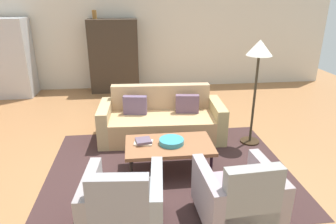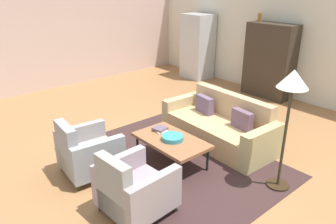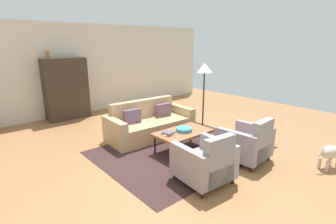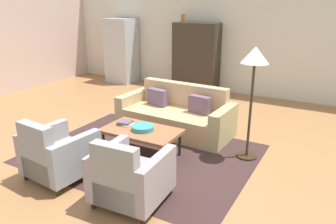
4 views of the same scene
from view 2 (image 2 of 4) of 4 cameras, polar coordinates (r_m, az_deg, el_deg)
ground_plane at (r=5.51m, az=0.16°, el=-7.91°), size 11.89×11.89×0.00m
wall_back at (r=8.34m, az=23.44°, el=10.99°), size 9.91×0.12×2.80m
wall_left at (r=9.21m, az=-20.92°, el=12.26°), size 0.12×8.55×2.80m
area_rug at (r=5.38m, az=0.95°, el=-8.66°), size 3.40×2.60×0.01m
couch at (r=5.98m, az=9.17°, el=-2.57°), size 2.14×0.99×0.86m
coffee_table at (r=5.16m, az=0.56°, el=-5.10°), size 1.20×0.70×0.43m
armchair_left at (r=5.08m, az=-14.12°, el=-7.04°), size 0.87×0.87×0.88m
armchair_right at (r=4.17m, az=-6.23°, el=-13.41°), size 0.85×0.85×0.88m
fruit_bowl at (r=5.11m, az=0.79°, el=-4.50°), size 0.34×0.34×0.07m
book_stack at (r=5.41m, az=-1.42°, el=-3.01°), size 0.28×0.23×0.06m
cabinet at (r=8.50m, az=17.30°, el=8.52°), size 1.20×0.51×1.80m
vase_tall at (r=8.55m, az=15.75°, el=15.61°), size 0.11×0.11×0.20m
refrigerator at (r=9.85m, az=5.17°, el=11.34°), size 0.80×0.73×1.85m
floor_lamp at (r=4.47m, az=20.77°, el=3.52°), size 0.40×0.40×1.72m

